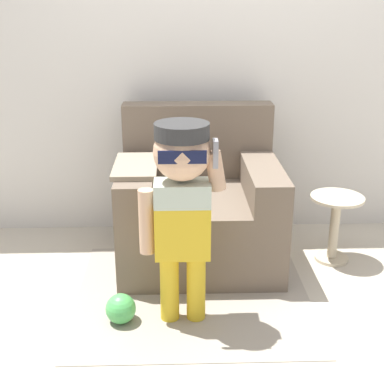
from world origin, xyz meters
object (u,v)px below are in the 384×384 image
at_px(side_table, 335,222).
at_px(person_child, 182,194).
at_px(armchair, 199,208).
at_px(toy_ball, 121,309).

bearing_deg(side_table, person_child, -146.89).
xyz_separation_m(armchair, toy_ball, (-0.44, -0.73, -0.26)).
height_order(armchair, toy_ball, armchair).
height_order(armchair, person_child, person_child).
distance_m(person_child, side_table, 1.23).
bearing_deg(side_table, toy_ball, -152.98).
height_order(person_child, toy_ball, person_child).
height_order(person_child, side_table, person_child).
bearing_deg(person_child, side_table, 33.11).
distance_m(armchair, toy_ball, 0.89).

